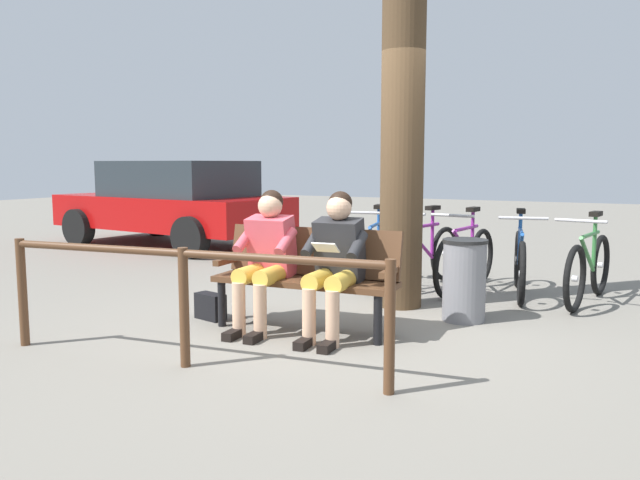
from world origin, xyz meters
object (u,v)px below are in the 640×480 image
(bicycle_red, at_px, (589,269))
(bicycle_blue, at_px, (466,259))
(person_reading, at_px, (335,257))
(bicycle_orange, at_px, (520,263))
(handbag, at_px, (210,306))
(bicycle_purple, at_px, (424,256))
(person_companion, at_px, (266,253))
(bicycle_silver, at_px, (376,254))
(bench, at_px, (308,271))
(tree_trunk, at_px, (403,103))
(parked_car, at_px, (174,201))
(litter_bin, at_px, (464,280))

(bicycle_red, height_order, bicycle_blue, same)
(person_reading, height_order, bicycle_orange, person_reading)
(handbag, xyz_separation_m, bicycle_purple, (-1.27, -2.40, 0.24))
(bicycle_red, distance_m, bicycle_purple, 1.78)
(person_companion, relative_size, bicycle_silver, 0.72)
(bicycle_orange, bearing_deg, person_companion, -47.03)
(bench, distance_m, tree_trunk, 1.95)
(bench, xyz_separation_m, person_companion, (0.31, 0.18, 0.16))
(person_reading, xyz_separation_m, bicycle_blue, (-0.49, -2.37, -0.31))
(person_companion, relative_size, bicycle_purple, 0.73)
(tree_trunk, relative_size, bicycle_orange, 2.42)
(bicycle_silver, relative_size, parked_car, 0.38)
(bench, bearing_deg, tree_trunk, -113.64)
(tree_trunk, bearing_deg, bicycle_silver, -55.93)
(bicycle_blue, relative_size, bicycle_silver, 1.01)
(bicycle_blue, bearing_deg, bicycle_silver, -78.28)
(handbag, height_order, bicycle_silver, bicycle_silver)
(person_companion, height_order, bicycle_silver, person_companion)
(bench, height_order, person_reading, person_reading)
(bicycle_purple, distance_m, parked_car, 5.25)
(bicycle_silver, xyz_separation_m, parked_car, (4.44, -1.66, 0.41))
(person_reading, relative_size, bicycle_purple, 0.73)
(bench, relative_size, litter_bin, 2.17)
(bicycle_purple, height_order, bicycle_silver, same)
(tree_trunk, bearing_deg, handbag, 43.72)
(handbag, relative_size, bicycle_silver, 0.18)
(bicycle_orange, height_order, bicycle_silver, same)
(bench, xyz_separation_m, handbag, (0.94, 0.14, -0.39))
(bench, height_order, tree_trunk, tree_trunk)
(bicycle_purple, height_order, parked_car, parked_car)
(bicycle_blue, bearing_deg, bench, -12.51)
(handbag, relative_size, tree_trunk, 0.07)
(tree_trunk, bearing_deg, bicycle_red, -149.09)
(bench, bearing_deg, bicycle_blue, -113.78)
(person_companion, height_order, tree_trunk, tree_trunk)
(person_reading, xyz_separation_m, bicycle_silver, (0.57, -2.30, -0.31))
(litter_bin, xyz_separation_m, bicycle_orange, (-0.26, -1.34, -0.02))
(litter_bin, relative_size, bicycle_orange, 0.45)
(bench, xyz_separation_m, bicycle_red, (-2.10, -2.17, -0.15))
(bicycle_silver, bearing_deg, bicycle_purple, 89.75)
(bicycle_blue, bearing_deg, person_reading, -4.01)
(person_companion, bearing_deg, bicycle_silver, -95.34)
(tree_trunk, relative_size, bicycle_blue, 2.40)
(bicycle_purple, bearing_deg, person_companion, -1.92)
(person_reading, xyz_separation_m, person_companion, (0.64, 0.04, -0.00))
(handbag, relative_size, bicycle_blue, 0.18)
(handbag, distance_m, bicycle_orange, 3.34)
(bench, distance_m, parked_car, 6.04)
(person_companion, bearing_deg, handbag, -7.51)
(bench, distance_m, person_reading, 0.39)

